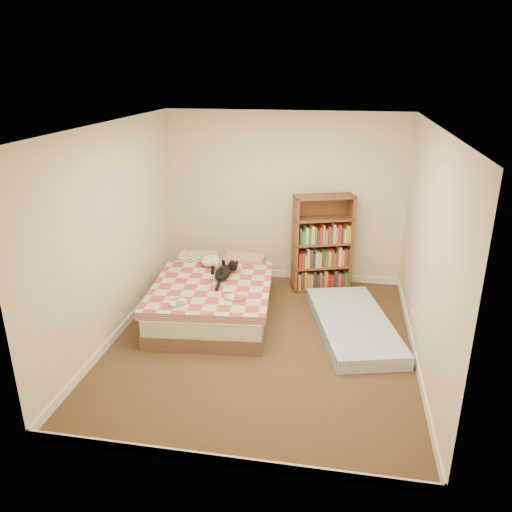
% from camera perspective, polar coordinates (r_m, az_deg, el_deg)
% --- Properties ---
extents(room, '(3.51, 4.01, 2.51)m').
position_cam_1_polar(room, '(5.50, 0.75, 1.03)').
color(room, '#4D3821').
rests_on(room, ground).
extents(bed, '(1.63, 2.14, 0.54)m').
position_cam_1_polar(bed, '(6.59, -4.79, -4.54)').
color(bed, brown).
rests_on(bed, room).
extents(bookshelf, '(0.92, 0.53, 1.40)m').
position_cam_1_polar(bookshelf, '(7.28, 7.53, 0.25)').
color(bookshelf, brown).
rests_on(bookshelf, room).
extents(floor_mattress, '(1.27, 2.00, 0.17)m').
position_cam_1_polar(floor_mattress, '(6.32, 11.04, -7.70)').
color(floor_mattress, '#7D9AD1').
rests_on(floor_mattress, room).
extents(black_cat, '(0.34, 0.75, 0.17)m').
position_cam_1_polar(black_cat, '(6.52, -3.68, -1.79)').
color(black_cat, black).
rests_on(black_cat, bed).
extents(white_dog, '(0.30, 0.30, 0.14)m').
position_cam_1_polar(white_dog, '(6.89, -5.17, -0.57)').
color(white_dog, silver).
rests_on(white_dog, bed).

